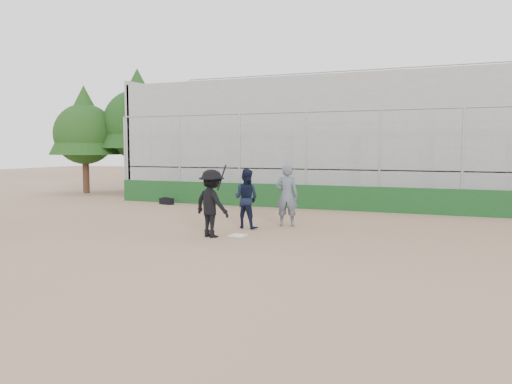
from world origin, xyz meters
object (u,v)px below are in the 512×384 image
at_px(umpire, 287,198).
at_px(equipment_bag, 167,201).
at_px(catcher_crouched, 246,209).
at_px(batter_at_plate, 212,203).

distance_m(umpire, equipment_bag, 8.07).
height_order(catcher_crouched, umpire, umpire).
distance_m(batter_at_plate, catcher_crouched, 1.83).
bearing_deg(umpire, catcher_crouched, 28.92).
bearing_deg(catcher_crouched, batter_at_plate, -99.87).
xyz_separation_m(batter_at_plate, catcher_crouched, (0.31, 1.78, -0.33)).
bearing_deg(batter_at_plate, umpire, 63.01).
bearing_deg(batter_at_plate, equipment_bag, 130.16).
distance_m(batter_at_plate, umpire, 2.98).
bearing_deg(equipment_bag, umpire, -29.86).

